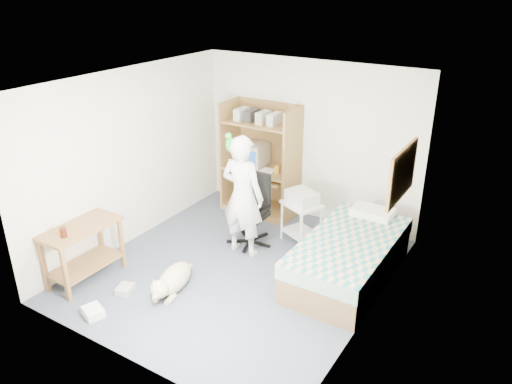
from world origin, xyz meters
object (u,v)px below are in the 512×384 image
Objects in this scene: dog at (172,280)px; printer_cart at (301,216)px; side_desk at (83,245)px; office_chair at (252,219)px; person at (243,196)px; computer_hutch at (261,164)px; bed at (349,257)px.

printer_cart reaches higher than dog.
side_desk is at bearing -105.19° from printer_cart.
printer_cart is (0.61, 0.37, 0.05)m from office_chair.
dog is at bearing 80.15° from person.
computer_hutch is at bearing 83.99° from dog.
computer_hutch is 1.89× the size of dog.
office_chair is 1.09× the size of dog.
office_chair is (1.29, 1.94, -0.12)m from side_desk.
dog is at bearing -96.20° from office_chair.
computer_hutch is 1.29m from printer_cart.
side_desk is at bearing 50.40° from person.
computer_hutch is 1.80× the size of side_desk.
printer_cart is at bearing 50.59° from side_desk.
person reaches higher than side_desk.
computer_hutch reaches higher than printer_cart.
side_desk is at bearing -147.50° from bed.
bed is 3.39m from side_desk.
side_desk reaches higher than dog.
bed is at bearing -29.29° from computer_hutch.
office_chair is at bearing 56.38° from side_desk.
dog is (0.28, -2.57, -0.66)m from computer_hutch.
bed is 2.02× the size of side_desk.
dog is (-0.21, -1.27, -0.70)m from person.
computer_hutch reaches higher than dog.
computer_hutch is at bearing 113.76° from office_chair.
computer_hutch is at bearing 150.71° from bed.
computer_hutch is 2.67m from dog.
bed is 2.12× the size of dog.
person is at bearing -80.93° from office_chair.
bed is 1.56m from office_chair.
printer_cart is at bearing 152.04° from bed.
office_chair is (0.44, -0.99, -0.45)m from computer_hutch.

